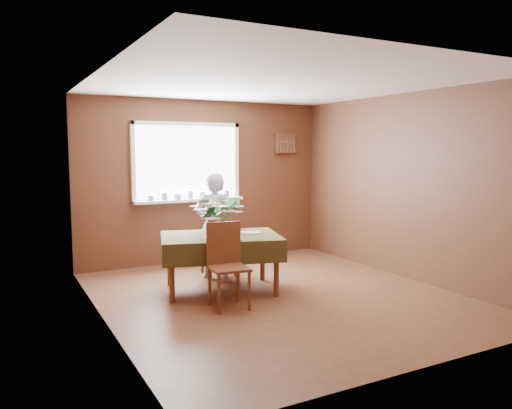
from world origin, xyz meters
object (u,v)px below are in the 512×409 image
dining_table (221,242)px  chair_near (227,261)px  chair_far (221,237)px  flower_bouquet (219,214)px  seated_woman (214,225)px

dining_table → chair_near: size_ratio=1.77×
chair_far → flower_bouquet: (-0.39, -0.83, 0.44)m
chair_far → chair_near: chair_far is taller
chair_far → seated_woman: 0.21m
dining_table → chair_far: size_ratio=1.65×
seated_woman → flower_bouquet: (-0.28, -0.79, 0.27)m
chair_near → flower_bouquet: flower_bouquet is taller
dining_table → chair_far: 0.74m
chair_near → dining_table: bearing=77.9°
seated_woman → chair_near: bearing=91.4°
chair_near → seated_woman: 1.29m
flower_bouquet → dining_table: bearing=59.6°
chair_near → flower_bouquet: (0.10, 0.43, 0.47)m
seated_woman → chair_far: bearing=-141.7°
chair_near → seated_woman: (0.37, 1.22, 0.21)m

